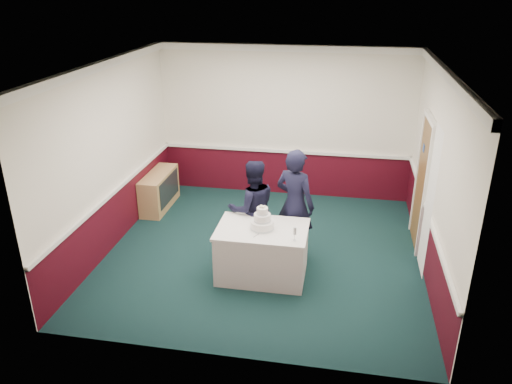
% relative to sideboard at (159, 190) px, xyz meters
% --- Properties ---
extents(ground, '(5.00, 5.00, 0.00)m').
position_rel_sideboard_xyz_m(ground, '(2.28, -1.37, -0.35)').
color(ground, '#11292A').
rests_on(ground, ground).
extents(room_shell, '(5.00, 5.00, 3.00)m').
position_rel_sideboard_xyz_m(room_shell, '(2.36, -0.76, 1.62)').
color(room_shell, white).
rests_on(room_shell, ground).
extents(sideboard, '(0.41, 1.20, 0.70)m').
position_rel_sideboard_xyz_m(sideboard, '(0.00, 0.00, 0.00)').
color(sideboard, tan).
rests_on(sideboard, ground).
extents(cake_table, '(1.32, 0.92, 0.79)m').
position_rel_sideboard_xyz_m(cake_table, '(2.36, -2.06, 0.05)').
color(cake_table, white).
rests_on(cake_table, ground).
extents(wedding_cake, '(0.35, 0.35, 0.36)m').
position_rel_sideboard_xyz_m(wedding_cake, '(2.36, -2.06, 0.55)').
color(wedding_cake, white).
rests_on(wedding_cake, cake_table).
extents(cake_knife, '(0.11, 0.21, 0.00)m').
position_rel_sideboard_xyz_m(cake_knife, '(2.33, -2.26, 0.44)').
color(cake_knife, silver).
rests_on(cake_knife, cake_table).
extents(champagne_flute, '(0.05, 0.05, 0.21)m').
position_rel_sideboard_xyz_m(champagne_flute, '(2.86, -2.34, 0.58)').
color(champagne_flute, silver).
rests_on(champagne_flute, cake_table).
extents(person_man, '(0.96, 0.87, 1.60)m').
position_rel_sideboard_xyz_m(person_man, '(2.11, -1.45, 0.45)').
color(person_man, black).
rests_on(person_man, ground).
extents(person_woman, '(0.78, 0.66, 1.80)m').
position_rel_sideboard_xyz_m(person_woman, '(2.76, -1.39, 0.55)').
color(person_woman, black).
rests_on(person_woman, ground).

